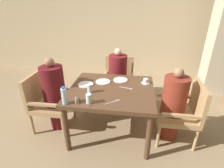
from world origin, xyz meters
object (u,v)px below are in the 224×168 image
(diner_in_left_chair, at_px, (55,94))
(plate_dessert_center, at_px, (103,82))
(glass_tall_near, at_px, (90,88))
(glass_tall_mid, at_px, (89,99))
(diner_in_right_chair, at_px, (173,104))
(diner_in_far_chair, at_px, (118,77))
(plate_main_left, at_px, (120,80))
(chair_left_side, at_px, (47,100))
(teacup_with_saucer, at_px, (146,81))
(chair_right_side, at_px, (183,110))
(water_bottle, at_px, (64,96))
(plate_main_right, at_px, (86,84))
(chair_far_side, at_px, (118,79))

(diner_in_left_chair, relative_size, plate_dessert_center, 5.26)
(glass_tall_near, relative_size, glass_tall_mid, 1.00)
(plate_dessert_center, xyz_separation_m, glass_tall_near, (-0.11, -0.34, 0.05))
(diner_in_right_chair, bearing_deg, diner_in_far_chair, 137.18)
(diner_in_right_chair, height_order, plate_main_left, diner_in_right_chair)
(diner_in_left_chair, relative_size, diner_in_right_chair, 1.06)
(chair_left_side, height_order, teacup_with_saucer, chair_left_side)
(diner_in_right_chair, distance_m, glass_tall_mid, 1.15)
(diner_in_far_chair, distance_m, diner_in_right_chair, 1.15)
(diner_in_right_chair, height_order, teacup_with_saucer, diner_in_right_chair)
(chair_right_side, distance_m, water_bottle, 1.57)
(plate_main_left, relative_size, glass_tall_mid, 1.84)
(diner_in_left_chair, xyz_separation_m, glass_tall_near, (0.58, -0.14, 0.20))
(chair_right_side, distance_m, diner_in_right_chair, 0.16)
(plate_main_right, distance_m, teacup_with_saucer, 0.87)
(chair_left_side, bearing_deg, chair_right_side, 0.00)
(diner_in_right_chair, distance_m, glass_tall_near, 1.14)
(diner_in_right_chair, bearing_deg, water_bottle, -161.34)
(glass_tall_near, bearing_deg, diner_in_left_chair, 166.67)
(diner_in_left_chair, relative_size, plate_main_left, 5.26)
(chair_left_side, xyz_separation_m, glass_tall_near, (0.72, -0.14, 0.32))
(plate_main_right, distance_m, water_bottle, 0.54)
(diner_in_right_chair, height_order, glass_tall_near, diner_in_right_chair)
(diner_in_right_chair, bearing_deg, plate_dessert_center, 168.63)
(teacup_with_saucer, xyz_separation_m, glass_tall_near, (-0.73, -0.38, 0.03))
(diner_in_left_chair, height_order, chair_right_side, diner_in_left_chair)
(diner_in_right_chair, relative_size, plate_main_left, 4.97)
(chair_left_side, xyz_separation_m, chair_far_side, (0.98, 0.92, 0.00))
(teacup_with_saucer, bearing_deg, water_bottle, -143.77)
(chair_left_side, xyz_separation_m, glass_tall_mid, (0.77, -0.39, 0.32))
(glass_tall_mid, bearing_deg, chair_far_side, 80.88)
(diner_in_far_chair, height_order, diner_in_right_chair, diner_in_far_chair)
(glass_tall_near, bearing_deg, chair_right_side, 6.23)
(plate_main_left, relative_size, glass_tall_near, 1.84)
(chair_right_side, height_order, plate_main_right, chair_right_side)
(diner_in_right_chair, relative_size, plate_main_right, 4.97)
(diner_in_left_chair, bearing_deg, water_bottle, -51.11)
(glass_tall_near, bearing_deg, water_bottle, -124.76)
(plate_main_right, distance_m, plate_dessert_center, 0.26)
(diner_in_left_chair, height_order, water_bottle, diner_in_left_chair)
(chair_far_side, distance_m, water_bottle, 1.50)
(chair_left_side, distance_m, water_bottle, 0.76)
(diner_in_far_chair, relative_size, teacup_with_saucer, 9.12)
(glass_tall_near, xyz_separation_m, glass_tall_mid, (0.06, -0.26, 0.00))
(plate_main_left, bearing_deg, chair_far_side, 98.62)
(plate_dessert_center, xyz_separation_m, teacup_with_saucer, (0.62, 0.05, 0.02))
(chair_left_side, relative_size, glass_tall_near, 7.37)
(diner_in_far_chair, height_order, chair_right_side, diner_in_far_chair)
(diner_in_far_chair, bearing_deg, plate_main_left, -78.89)
(plate_main_right, distance_m, glass_tall_near, 0.25)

